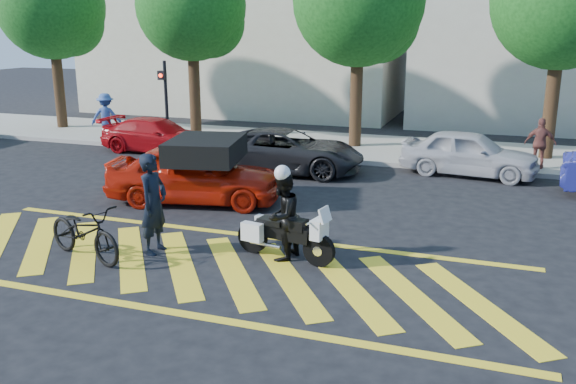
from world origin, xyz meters
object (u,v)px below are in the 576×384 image
(officer_bike, at_px, (154,204))
(parked_mid_left, at_px, (286,151))
(bicycle, at_px, (84,232))
(parked_left, at_px, (157,135))
(officer_moto, at_px, (282,216))
(police_motorcycle, at_px, (283,234))
(parked_mid_right, at_px, (469,153))
(red_convertible, at_px, (195,174))

(officer_bike, height_order, parked_mid_left, officer_bike)
(bicycle, relative_size, parked_left, 0.50)
(bicycle, xyz_separation_m, parked_mid_left, (1.24, 8.20, 0.12))
(officer_bike, xyz_separation_m, bicycle, (-1.10, -0.77, -0.46))
(officer_moto, height_order, parked_mid_left, officer_moto)
(officer_bike, height_order, police_motorcycle, officer_bike)
(parked_left, distance_m, parked_mid_left, 5.57)
(officer_bike, bearing_deg, officer_moto, -78.57)
(officer_moto, xyz_separation_m, parked_mid_right, (2.99, 8.34, -0.17))
(officer_bike, relative_size, parked_left, 0.48)
(officer_bike, bearing_deg, red_convertible, 15.20)
(police_motorcycle, relative_size, parked_left, 0.50)
(police_motorcycle, relative_size, parked_mid_left, 0.44)
(officer_moto, bearing_deg, police_motorcycle, 123.81)
(bicycle, bearing_deg, parked_mid_left, 9.73)
(parked_mid_left, relative_size, parked_mid_right, 1.19)
(police_motorcycle, relative_size, officer_moto, 1.22)
(officer_moto, height_order, red_convertible, officer_moto)
(officer_moto, bearing_deg, officer_bike, -68.24)
(parked_mid_left, height_order, parked_mid_right, parked_mid_right)
(police_motorcycle, bearing_deg, officer_moto, -146.19)
(police_motorcycle, bearing_deg, parked_mid_right, 81.00)
(red_convertible, bearing_deg, officer_moto, -142.26)
(red_convertible, xyz_separation_m, parked_left, (-4.32, 5.36, -0.15))
(bicycle, distance_m, red_convertible, 4.25)
(officer_moto, relative_size, red_convertible, 0.39)
(bicycle, xyz_separation_m, parked_mid_right, (6.61, 9.60, 0.14))
(officer_bike, relative_size, police_motorcycle, 0.96)
(parked_mid_right, bearing_deg, red_convertible, 136.84)
(officer_bike, relative_size, red_convertible, 0.45)
(officer_bike, height_order, bicycle, officer_bike)
(red_convertible, bearing_deg, parked_mid_left, -26.47)
(parked_left, height_order, parked_mid_right, parked_mid_right)
(police_motorcycle, height_order, parked_left, parked_left)
(parked_left, height_order, parked_mid_left, parked_mid_left)
(officer_moto, height_order, parked_mid_right, officer_moto)
(officer_bike, distance_m, parked_mid_left, 7.44)
(parked_mid_right, bearing_deg, officer_moto, 167.31)
(officer_bike, bearing_deg, parked_mid_left, -0.77)
(parked_left, bearing_deg, police_motorcycle, -135.81)
(bicycle, height_order, parked_mid_left, parked_mid_left)
(parked_mid_left, bearing_deg, officer_moto, -165.65)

